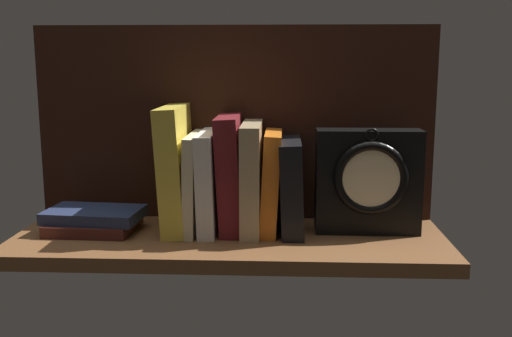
% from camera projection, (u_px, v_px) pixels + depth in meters
% --- Properties ---
extents(ground_plane, '(0.78, 0.27, 0.03)m').
position_uv_depth(ground_plane, '(229.00, 242.00, 1.08)').
color(ground_plane, brown).
extents(back_panel, '(0.78, 0.01, 0.38)m').
position_uv_depth(back_panel, '(234.00, 124.00, 1.17)').
color(back_panel, black).
rests_on(back_panel, ground_plane).
extents(book_yellow_seinlanguage, '(0.05, 0.17, 0.23)m').
position_uv_depth(book_yellow_seinlanguage, '(176.00, 169.00, 1.10)').
color(book_yellow_seinlanguage, gold).
rests_on(book_yellow_seinlanguage, ground_plane).
extents(book_cream_twain, '(0.02, 0.16, 0.18)m').
position_uv_depth(book_cream_twain, '(194.00, 182.00, 1.10)').
color(book_cream_twain, beige).
rests_on(book_cream_twain, ground_plane).
extents(book_white_catcher, '(0.04, 0.17, 0.18)m').
position_uv_depth(book_white_catcher, '(209.00, 181.00, 1.10)').
color(book_white_catcher, silver).
rests_on(book_white_catcher, ground_plane).
extents(book_maroon_dawkins, '(0.05, 0.14, 0.22)m').
position_uv_depth(book_maroon_dawkins, '(230.00, 174.00, 1.09)').
color(book_maroon_dawkins, maroon).
rests_on(book_maroon_dawkins, ground_plane).
extents(book_tan_shortstories, '(0.04, 0.17, 0.20)m').
position_uv_depth(book_tan_shortstories, '(252.00, 177.00, 1.09)').
color(book_tan_shortstories, tan).
rests_on(book_tan_shortstories, ground_plane).
extents(book_orange_pandolfini, '(0.04, 0.14, 0.19)m').
position_uv_depth(book_orange_pandolfini, '(271.00, 182.00, 1.09)').
color(book_orange_pandolfini, orange).
rests_on(book_orange_pandolfini, ground_plane).
extents(book_black_skeptic, '(0.05, 0.17, 0.17)m').
position_uv_depth(book_black_skeptic, '(291.00, 186.00, 1.09)').
color(book_black_skeptic, black).
rests_on(book_black_skeptic, ground_plane).
extents(framed_clock, '(0.19, 0.07, 0.20)m').
position_uv_depth(framed_clock, '(368.00, 181.00, 1.08)').
color(framed_clock, black).
rests_on(framed_clock, ground_plane).
extents(book_stack_side, '(0.18, 0.13, 0.04)m').
position_uv_depth(book_stack_side, '(94.00, 220.00, 1.10)').
color(book_stack_side, '#471E19').
rests_on(book_stack_side, ground_plane).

